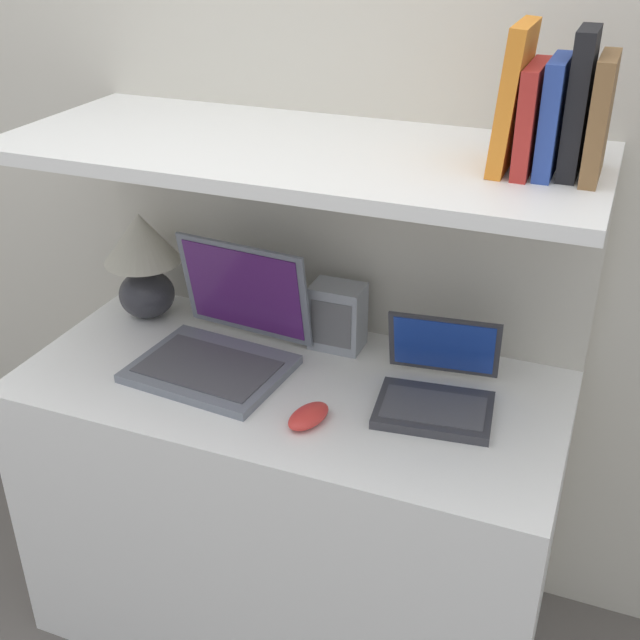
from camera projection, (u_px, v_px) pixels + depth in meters
wall_back at (346, 135)px, 1.85m from camera, size 6.00×0.05×2.40m
desk at (291, 509)px, 1.96m from camera, size 1.21×0.57×0.73m
back_riser at (337, 362)px, 2.09m from camera, size 1.21×0.04×1.22m
shelf at (298, 151)px, 1.60m from camera, size 1.21×0.52×0.03m
table_lamp at (143, 257)px, 1.99m from camera, size 0.19×0.19×0.28m
laptop_large at (222, 342)px, 1.83m from camera, size 0.36×0.34×0.26m
laptop_small at (437, 388)px, 1.69m from camera, size 0.27×0.27×0.18m
computer_mouse at (309, 416)px, 1.64m from camera, size 0.09×0.12×0.03m
router_box at (338, 316)px, 1.89m from camera, size 0.12×0.09×0.16m
book_brown at (600, 118)px, 1.36m from camera, size 0.03×0.16×0.21m
book_black at (579, 104)px, 1.37m from camera, size 0.03×0.13×0.25m
book_blue at (553, 117)px, 1.39m from camera, size 0.03×0.15×0.20m
book_red at (531, 118)px, 1.41m from camera, size 0.03×0.17×0.19m
book_orange at (513, 98)px, 1.40m from camera, size 0.05×0.17×0.25m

